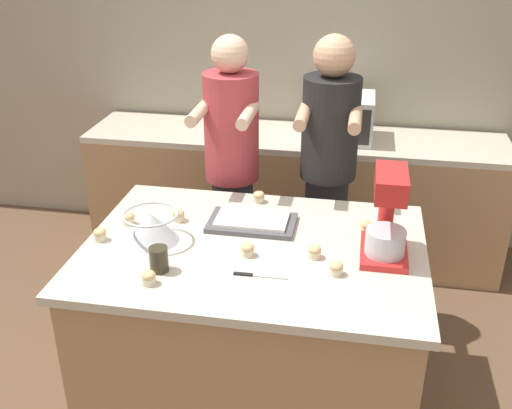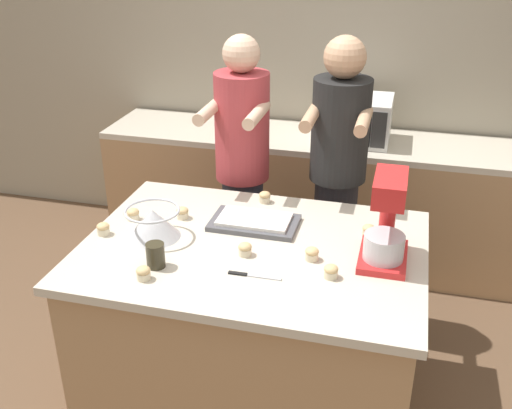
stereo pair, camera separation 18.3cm
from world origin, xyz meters
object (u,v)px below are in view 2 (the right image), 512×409
(cupcake_3, at_px, (369,230))
(cupcake_6, at_px, (331,271))
(knife, at_px, (251,275))
(drinking_glass, at_px, (156,255))
(cupcake_5, at_px, (133,214))
(cupcake_0, at_px, (103,229))
(mixing_bowl, at_px, (153,222))
(cupcake_8, at_px, (265,197))
(cupcake_2, at_px, (182,213))
(person_right, at_px, (337,181))
(baking_tray, at_px, (254,222))
(cupcake_4, at_px, (143,273))
(cupcake_7, at_px, (312,254))
(stand_mixer, at_px, (386,224))
(person_left, at_px, (242,174))
(cupcake_1, at_px, (245,249))
(microwave_oven, at_px, (356,119))

(cupcake_3, bearing_deg, cupcake_6, -106.57)
(knife, relative_size, cupcake_3, 3.74)
(drinking_glass, bearing_deg, cupcake_5, 126.91)
(cupcake_0, height_order, cupcake_6, same)
(mixing_bowl, distance_m, cupcake_8, 0.63)
(cupcake_5, relative_size, cupcake_8, 1.00)
(drinking_glass, height_order, cupcake_2, drinking_glass)
(mixing_bowl, distance_m, cupcake_0, 0.24)
(person_right, relative_size, baking_tray, 4.09)
(person_right, relative_size, cupcake_4, 28.59)
(drinking_glass, height_order, knife, drinking_glass)
(baking_tray, relative_size, cupcake_3, 6.99)
(cupcake_2, bearing_deg, drinking_glass, -83.27)
(cupcake_6, bearing_deg, mixing_bowl, 170.63)
(cupcake_4, bearing_deg, mixing_bowl, 106.87)
(cupcake_7, bearing_deg, cupcake_3, 51.59)
(knife, xyz_separation_m, cupcake_4, (-0.42, -0.13, 0.03))
(knife, relative_size, cupcake_0, 3.74)
(cupcake_8, bearing_deg, stand_mixer, -34.31)
(knife, height_order, cupcake_0, cupcake_0)
(drinking_glass, distance_m, cupcake_7, 0.66)
(cupcake_4, xyz_separation_m, cupcake_8, (0.30, 0.83, 0.00))
(baking_tray, bearing_deg, cupcake_8, 92.84)
(cupcake_0, bearing_deg, cupcake_2, 39.96)
(stand_mixer, xyz_separation_m, cupcake_4, (-0.93, -0.40, -0.14))
(cupcake_2, xyz_separation_m, cupcake_7, (0.68, -0.23, 0.00))
(person_left, distance_m, cupcake_2, 0.61)
(cupcake_4, height_order, cupcake_5, same)
(cupcake_3, xyz_separation_m, cupcake_6, (-0.12, -0.39, 0.00))
(knife, height_order, cupcake_1, cupcake_1)
(microwave_oven, bearing_deg, stand_mixer, -79.14)
(cupcake_1, bearing_deg, stand_mixer, 10.67)
(cupcake_5, bearing_deg, drinking_glass, -53.09)
(person_left, height_order, drinking_glass, person_left)
(cupcake_2, bearing_deg, baking_tray, 2.98)
(person_left, height_order, cupcake_3, person_left)
(cupcake_4, bearing_deg, cupcake_7, 27.13)
(baking_tray, bearing_deg, cupcake_2, -177.02)
(microwave_oven, xyz_separation_m, cupcake_2, (-0.69, -1.33, -0.12))
(mixing_bowl, relative_size, drinking_glass, 2.35)
(cupcake_8, bearing_deg, knife, -80.53)
(baking_tray, distance_m, microwave_oven, 1.36)
(microwave_oven, height_order, cupcake_5, microwave_oven)
(person_left, distance_m, person_right, 0.54)
(cupcake_1, height_order, cupcake_3, same)
(microwave_oven, relative_size, cupcake_8, 7.52)
(stand_mixer, relative_size, microwave_oven, 0.89)
(drinking_glass, distance_m, cupcake_1, 0.38)
(cupcake_0, distance_m, cupcake_6, 1.07)
(person_left, relative_size, baking_tray, 4.04)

